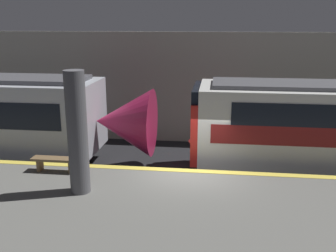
% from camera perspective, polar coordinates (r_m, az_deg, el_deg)
% --- Properties ---
extents(ground_plane, '(120.00, 120.00, 0.00)m').
position_cam_1_polar(ground_plane, '(13.23, 3.14, -10.44)').
color(ground_plane, black).
extents(platform, '(40.00, 5.29, 1.04)m').
position_cam_1_polar(platform, '(10.66, 2.09, -14.04)').
color(platform, slate).
rests_on(platform, ground).
extents(station_rear_barrier, '(50.00, 0.15, 5.19)m').
position_cam_1_polar(station_rear_barrier, '(18.51, 4.71, 5.42)').
color(station_rear_barrier, '#B2AD9E').
rests_on(station_rear_barrier, ground).
extents(support_pillar_near, '(0.55, 0.55, 3.42)m').
position_cam_1_polar(support_pillar_near, '(10.92, -13.02, -1.03)').
color(support_pillar_near, '#56565B').
rests_on(support_pillar_near, platform).
extents(platform_bench, '(1.50, 0.40, 0.45)m').
position_cam_1_polar(platform_bench, '(13.02, -16.03, -4.94)').
color(platform_bench, brown).
rests_on(platform_bench, platform).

